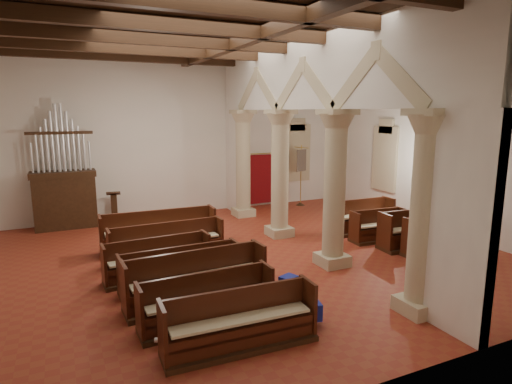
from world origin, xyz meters
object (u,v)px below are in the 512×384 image
(lectern, at_px, (114,209))
(aisle_pew_0, at_px, (433,241))
(processional_banner, at_px, (301,186))
(nave_pew_0, at_px, (240,329))
(pipe_organ, at_px, (64,189))

(lectern, xyz_separation_m, aisle_pew_0, (7.82, -7.45, -0.11))
(processional_banner, relative_size, aisle_pew_0, 1.36)
(processional_banner, bearing_deg, aisle_pew_0, -108.21)
(nave_pew_0, height_order, aisle_pew_0, aisle_pew_0)
(pipe_organ, distance_m, lectern, 1.83)
(pipe_organ, xyz_separation_m, aisle_pew_0, (9.43, -7.46, -0.99))
(processional_banner, bearing_deg, pipe_organ, 158.92)
(lectern, height_order, aisle_pew_0, lectern)
(pipe_organ, bearing_deg, nave_pew_0, -75.39)
(processional_banner, xyz_separation_m, aisle_pew_0, (0.14, -7.17, -0.45))
(nave_pew_0, bearing_deg, processional_banner, 56.31)
(processional_banner, xyz_separation_m, nave_pew_0, (-6.76, -9.42, -0.49))
(pipe_organ, bearing_deg, aisle_pew_0, -38.34)
(aisle_pew_0, bearing_deg, nave_pew_0, -165.60)
(aisle_pew_0, bearing_deg, pipe_organ, 138.00)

